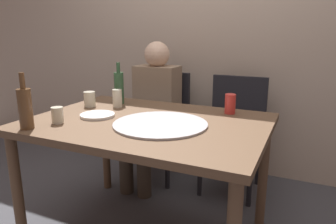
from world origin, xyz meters
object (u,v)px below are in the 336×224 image
plate_stack (97,115)px  chair_right (235,126)px  beer_bottle (25,108)px  wine_bottle (119,87)px  pizza_tray (160,124)px  dining_table (148,134)px  tumbler_near (90,99)px  wine_glass (117,98)px  guest_in_sweater (153,107)px  soda_can (230,104)px  tumbler_far (57,115)px  chair_left (161,117)px

plate_stack → chair_right: bearing=56.4°
beer_bottle → wine_bottle: bearing=80.8°
beer_bottle → chair_right: 1.56m
beer_bottle → pizza_tray: bearing=29.7°
dining_table → tumbler_near: bearing=164.8°
beer_bottle → plate_stack: beer_bottle is taller
wine_bottle → wine_glass: (0.05, -0.10, -0.06)m
tumbler_near → plate_stack: tumbler_near is taller
pizza_tray → guest_in_sweater: bearing=120.1°
soda_can → guest_in_sweater: 0.85m
pizza_tray → plate_stack: 0.42m
wine_bottle → soda_can: size_ratio=2.36×
wine_glass → guest_in_sweater: size_ratio=0.10×
tumbler_near → tumbler_far: size_ratio=1.13×
dining_table → chair_right: 0.95m
wine_bottle → tumbler_near: 0.22m
pizza_tray → wine_bottle: 0.62m
soda_can → tumbler_near: bearing=-167.0°
pizza_tray → wine_glass: 0.52m
pizza_tray → beer_bottle: 0.71m
wine_bottle → pizza_tray: bearing=-35.8°
wine_glass → plate_stack: wine_glass is taller
pizza_tray → chair_right: 0.99m
tumbler_far → chair_left: bearing=85.9°
tumbler_near → beer_bottle: bearing=-88.1°
soda_can → dining_table: bearing=-138.2°
beer_bottle → chair_left: size_ratio=0.33×
wine_bottle → guest_in_sweater: size_ratio=0.25×
tumbler_near → chair_right: chair_right is taller
plate_stack → chair_right: 1.15m
pizza_tray → tumbler_far: (-0.54, -0.20, 0.04)m
wine_glass → soda_can: soda_can is taller
wine_glass → guest_in_sweater: bearing=90.9°
chair_right → guest_in_sweater: (-0.66, -0.15, 0.13)m
pizza_tray → tumbler_far: bearing=-159.7°
tumbler_near → soda_can: 0.93m
dining_table → chair_left: 0.96m
pizza_tray → chair_left: bearing=115.9°
dining_table → pizza_tray: (0.11, -0.05, 0.09)m
plate_stack → guest_in_sweater: bearing=92.6°
pizza_tray → guest_in_sweater: size_ratio=0.44×
beer_bottle → guest_in_sweater: guest_in_sweater is taller
plate_stack → chair_left: 0.97m
tumbler_far → chair_right: 1.38m
tumbler_near → tumbler_far: 0.40m
dining_table → pizza_tray: 0.15m
wine_glass → guest_in_sweater: guest_in_sweater is taller
tumbler_far → soda_can: soda_can is taller
tumbler_far → guest_in_sweater: 1.00m
dining_table → tumbler_near: size_ratio=13.20×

